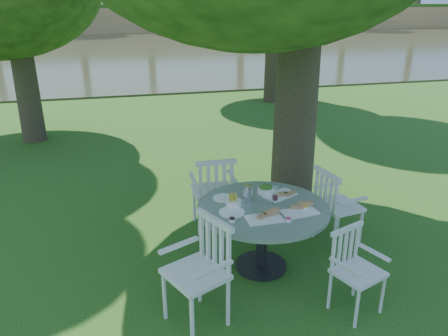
{
  "coord_description": "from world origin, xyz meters",
  "views": [
    {
      "loc": [
        -1.24,
        -4.57,
        2.74
      ],
      "look_at": [
        0.0,
        0.2,
        0.85
      ],
      "focal_mm": 35.0,
      "sensor_mm": 36.0,
      "label": 1
    }
  ],
  "objects": [
    {
      "name": "ground",
      "position": [
        0.0,
        0.0,
        0.0
      ],
      "size": [
        140.0,
        140.0,
        0.0
      ],
      "primitive_type": "plane",
      "color": "#143B0C",
      "rests_on": "ground"
    },
    {
      "name": "table",
      "position": [
        0.19,
        -0.7,
        0.59
      ],
      "size": [
        1.38,
        1.38,
        0.74
      ],
      "color": "black",
      "rests_on": "ground"
    },
    {
      "name": "chair_ne",
      "position": [
        1.15,
        -0.43,
        0.55
      ],
      "size": [
        0.51,
        0.53,
        0.94
      ],
      "rotation": [
        0.0,
        0.0,
        -4.57
      ],
      "color": "silver",
      "rests_on": "ground"
    },
    {
      "name": "chair_nw",
      "position": [
        -0.11,
        0.25,
        0.57
      ],
      "size": [
        0.5,
        0.47,
        0.97
      ],
      "rotation": [
        0.0,
        0.0,
        -3.17
      ],
      "color": "silver",
      "rests_on": "ground"
    },
    {
      "name": "chair_sw",
      "position": [
        -0.58,
        -1.34,
        0.58
      ],
      "size": [
        0.63,
        0.65,
        0.98
      ],
      "rotation": [
        0.0,
        0.0,
        -1.15
      ],
      "color": "silver",
      "rests_on": "ground"
    },
    {
      "name": "chair_se",
      "position": [
        0.77,
        -1.53,
        0.47
      ],
      "size": [
        0.51,
        0.5,
        0.81
      ],
      "rotation": [
        0.0,
        0.0,
        0.34
      ],
      "color": "silver",
      "rests_on": "ground"
    },
    {
      "name": "tableware",
      "position": [
        0.16,
        -0.62,
        0.77
      ],
      "size": [
        0.99,
        0.82,
        0.2
      ],
      "color": "white",
      "rests_on": "table"
    },
    {
      "name": "river",
      "position": [
        0.0,
        23.0,
        0.0
      ],
      "size": [
        100.0,
        28.0,
        0.12
      ],
      "primitive_type": "cube",
      "color": "#30331E",
      "rests_on": "ground"
    }
  ]
}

